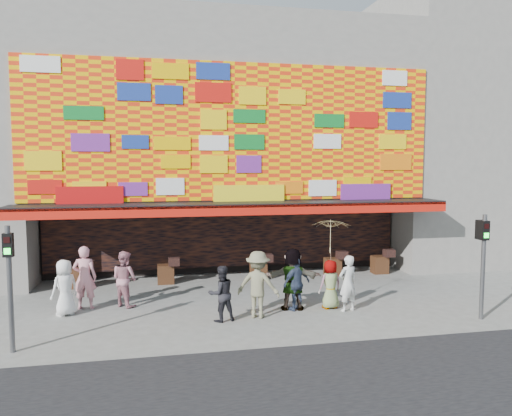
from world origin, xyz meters
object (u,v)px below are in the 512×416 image
object	(u,v)px
signal_right	(483,255)
ped_d	(258,284)
ped_a	(65,288)
ped_g	(330,284)
ped_b	(85,277)
ped_i	(125,279)
ped_h	(348,283)
parasol	(331,236)
ped_e	(297,283)
ped_c	(221,293)
ped_f	(293,279)
signal_left	(9,274)

from	to	relation	value
signal_right	ped_d	distance (m)	6.43
ped_a	ped_g	bearing A→B (deg)	134.41
ped_b	ped_g	xyz separation A→B (m)	(7.34, -1.48, -0.22)
ped_d	ped_i	bearing A→B (deg)	-1.14
ped_h	parasol	size ratio (longest dim) A/B	0.85
ped_e	ped_h	size ratio (longest dim) A/B	0.97
ped_c	ped_g	bearing A→B (deg)	173.93
ped_e	ped_f	size ratio (longest dim) A/B	0.86
parasol	signal_right	bearing A→B (deg)	-25.94
signal_left	ped_c	distance (m)	5.39
ped_f	ped_i	size ratio (longest dim) A/B	1.10
ped_c	ped_g	xyz separation A→B (m)	(3.43, 0.56, -0.04)
ped_d	ped_e	distance (m)	1.36
ped_a	ped_i	distance (m)	1.77
signal_left	ped_e	size ratio (longest dim) A/B	1.83
ped_i	ped_g	bearing A→B (deg)	-149.30
ped_b	ped_h	bearing A→B (deg)	172.64
ped_b	ped_d	distance (m)	5.34
ped_b	ped_i	xyz separation A→B (m)	(1.17, 0.04, -0.10)
ped_e	ped_d	bearing A→B (deg)	-3.61
signal_left	ped_b	size ratio (longest dim) A/B	1.55
ped_b	ped_h	size ratio (longest dim) A/B	1.14
ped_g	ped_h	xyz separation A→B (m)	(0.41, -0.37, 0.10)
ped_h	ped_e	bearing A→B (deg)	-31.40
signal_left	ped_g	distance (m)	8.82
ped_a	ped_f	bearing A→B (deg)	134.26
ped_d	ped_e	xyz separation A→B (m)	(1.28, 0.44, -0.14)
ped_h	ped_i	bearing A→B (deg)	-32.89
ped_g	ped_i	bearing A→B (deg)	-25.29
ped_a	parasol	size ratio (longest dim) A/B	0.82
signal_right	ped_a	xyz separation A→B (m)	(-11.67, 2.77, -1.04)
signal_left	ped_g	xyz separation A→B (m)	(8.55, 1.87, -1.11)
ped_a	signal_right	bearing A→B (deg)	127.59
ped_a	ped_h	size ratio (longest dim) A/B	0.97
signal_left	ped_a	xyz separation A→B (m)	(0.73, 2.77, -1.04)
signal_right	ped_a	size ratio (longest dim) A/B	1.82
ped_b	ped_g	size ratio (longest dim) A/B	1.30
ped_a	ped_e	world-z (taller)	ped_a
ped_h	ped_i	world-z (taller)	ped_i
signal_left	ped_e	bearing A→B (deg)	14.18
ped_c	ped_e	bearing A→B (deg)	178.33
ped_b	ped_f	bearing A→B (deg)	173.59
ped_b	ped_i	distance (m)	1.18
ped_g	parasol	bearing A→B (deg)	-101.37
ped_e	ped_g	size ratio (longest dim) A/B	1.10
ped_e	ped_c	bearing A→B (deg)	-9.02
ped_h	ped_g	bearing A→B (deg)	-58.41
signal_left	ped_i	size ratio (longest dim) A/B	1.73
ped_e	parasol	size ratio (longest dim) A/B	0.82
ped_i	parasol	distance (m)	6.49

